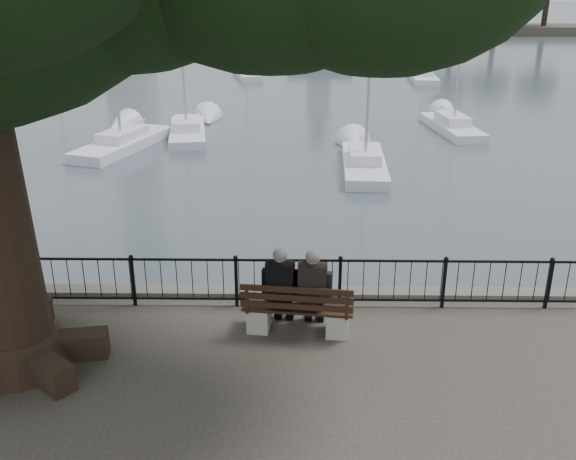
{
  "coord_description": "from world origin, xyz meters",
  "views": [
    {
      "loc": [
        0.17,
        -8.62,
        6.0
      ],
      "look_at": [
        0.0,
        2.5,
        1.6
      ],
      "focal_mm": 40.0,
      "sensor_mm": 36.0,
      "label": 1
    }
  ],
  "objects_px": {
    "bench": "(298,314)",
    "lion_monument": "(319,37)",
    "person_left": "(281,291)",
    "person_right": "(313,293)"
  },
  "relations": [
    {
      "from": "bench",
      "to": "person_left",
      "type": "bearing_deg",
      "value": 153.35
    },
    {
      "from": "bench",
      "to": "person_right",
      "type": "xyz_separation_m",
      "value": [
        0.27,
        0.08,
        0.4
      ]
    },
    {
      "from": "person_left",
      "to": "lion_monument",
      "type": "distance_m",
      "value": 48.33
    },
    {
      "from": "person_left",
      "to": "lion_monument",
      "type": "relative_size",
      "value": 0.2
    },
    {
      "from": "bench",
      "to": "lion_monument",
      "type": "bearing_deg",
      "value": 87.86
    },
    {
      "from": "bench",
      "to": "lion_monument",
      "type": "relative_size",
      "value": 0.24
    },
    {
      "from": "person_left",
      "to": "person_right",
      "type": "bearing_deg",
      "value": -6.6
    },
    {
      "from": "person_right",
      "to": "lion_monument",
      "type": "height_order",
      "value": "lion_monument"
    },
    {
      "from": "person_right",
      "to": "lion_monument",
      "type": "bearing_deg",
      "value": 88.18
    },
    {
      "from": "bench",
      "to": "person_left",
      "type": "xyz_separation_m",
      "value": [
        -0.3,
        0.15,
        0.4
      ]
    }
  ]
}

